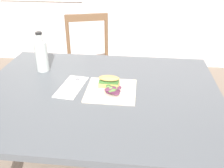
# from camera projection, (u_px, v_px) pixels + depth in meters

# --- Properties ---
(dining_table) EXTENTS (1.20, 0.94, 0.74)m
(dining_table) POSITION_uv_depth(u_px,v_px,m) (99.00, 111.00, 1.32)
(dining_table) COLOR #51565B
(dining_table) RESTS_ON ground
(chair_wooden_far) EXTENTS (0.50, 0.50, 0.87)m
(chair_wooden_far) POSITION_uv_depth(u_px,v_px,m) (90.00, 66.00, 2.24)
(chair_wooden_far) COLOR brown
(chair_wooden_far) RESTS_ON ground
(plate_lunch) EXTENTS (0.24, 0.24, 0.01)m
(plate_lunch) POSITION_uv_depth(u_px,v_px,m) (111.00, 90.00, 1.26)
(plate_lunch) COLOR beige
(plate_lunch) RESTS_ON dining_table
(sandwich_half_front) EXTENTS (0.10, 0.06, 0.06)m
(sandwich_half_front) POSITION_uv_depth(u_px,v_px,m) (109.00, 81.00, 1.27)
(sandwich_half_front) COLOR tan
(sandwich_half_front) RESTS_ON plate_lunch
(salad_mixed_greens) EXTENTS (0.09, 0.11, 0.03)m
(salad_mixed_greens) POSITION_uv_depth(u_px,v_px,m) (112.00, 90.00, 1.22)
(salad_mixed_greens) COLOR #602D47
(salad_mixed_greens) RESTS_ON plate_lunch
(napkin_folded) EXTENTS (0.13, 0.25, 0.00)m
(napkin_folded) POSITION_uv_depth(u_px,v_px,m) (72.00, 87.00, 1.30)
(napkin_folded) COLOR silver
(napkin_folded) RESTS_ON dining_table
(fork_on_napkin) EXTENTS (0.05, 0.19, 0.00)m
(fork_on_napkin) POSITION_uv_depth(u_px,v_px,m) (73.00, 85.00, 1.31)
(fork_on_napkin) COLOR silver
(fork_on_napkin) RESTS_ON napkin_folded
(bottle_cold_brew) EXTENTS (0.07, 0.07, 0.23)m
(bottle_cold_brew) POSITION_uv_depth(u_px,v_px,m) (42.00, 57.00, 1.44)
(bottle_cold_brew) COLOR #472819
(bottle_cold_brew) RESTS_ON dining_table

